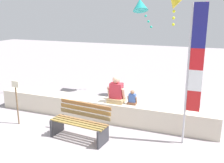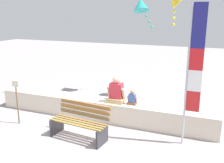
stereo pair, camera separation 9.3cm
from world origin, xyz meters
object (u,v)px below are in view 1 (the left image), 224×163
person_adult (116,92)px  flag_banner (193,67)px  sign_post (17,99)px  kite_teal (140,5)px  park_bench (81,123)px  person_child (132,99)px

person_adult → flag_banner: 2.42m
sign_post → kite_teal: bearing=48.9°
park_bench → person_child: (0.98, 1.30, 0.36)m
park_bench → flag_banner: size_ratio=0.47×
park_bench → sign_post: 2.12m
park_bench → person_adult: bearing=69.4°
park_bench → person_adult: (0.49, 1.30, 0.50)m
person_child → flag_banner: flag_banner is taller
park_bench → sign_post: bearing=177.3°
person_adult → park_bench: bearing=-110.6°
person_adult → kite_teal: 3.11m
kite_teal → flag_banner: bearing=-52.2°
person_adult → flag_banner: size_ratio=0.24×
park_bench → sign_post: (-2.08, 0.10, 0.35)m
kite_teal → sign_post: bearing=-131.1°
park_bench → sign_post: size_ratio=1.22×
person_child → park_bench: bearing=-126.8°
sign_post → person_adult: bearing=25.0°
person_child → flag_banner: size_ratio=0.13×
flag_banner → kite_teal: (-1.97, 2.54, 1.44)m
person_child → person_adult: bearing=-179.9°
person_child → sign_post: size_ratio=0.33×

